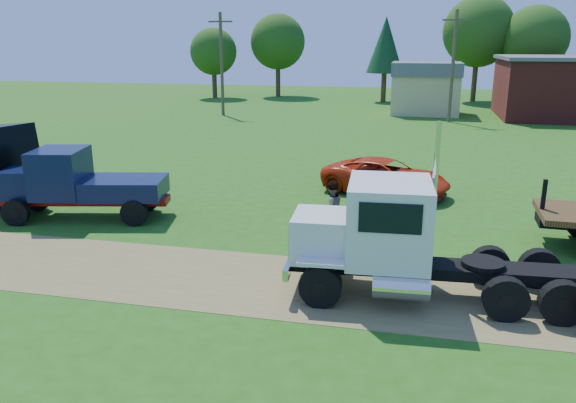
# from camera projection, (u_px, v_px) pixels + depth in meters

# --- Properties ---
(ground) EXTENTS (140.00, 140.00, 0.00)m
(ground) POSITION_uv_depth(u_px,v_px,m) (287.00, 285.00, 15.77)
(ground) COLOR #245312
(ground) RESTS_ON ground
(dirt_track) EXTENTS (120.00, 4.20, 0.01)m
(dirt_track) POSITION_uv_depth(u_px,v_px,m) (287.00, 285.00, 15.77)
(dirt_track) COLOR brown
(dirt_track) RESTS_ON ground
(white_semi_tractor) EXTENTS (7.76, 3.01, 4.63)m
(white_semi_tractor) POSITION_uv_depth(u_px,v_px,m) (391.00, 239.00, 14.79)
(white_semi_tractor) COLOR black
(white_semi_tractor) RESTS_ON ground
(navy_truck) EXTENTS (6.31, 3.33, 2.69)m
(navy_truck) POSITION_uv_depth(u_px,v_px,m) (76.00, 183.00, 21.36)
(navy_truck) COLOR maroon
(navy_truck) RESTS_ON ground
(orange_pickup) EXTENTS (6.15, 4.28, 1.56)m
(orange_pickup) POSITION_uv_depth(u_px,v_px,m) (386.00, 177.00, 24.88)
(orange_pickup) COLOR red
(orange_pickup) RESTS_ON ground
(spectator_b) EXTENTS (1.18, 1.15, 1.91)m
(spectator_b) POSITION_uv_depth(u_px,v_px,m) (331.00, 208.00, 19.64)
(spectator_b) COLOR #999999
(spectator_b) RESTS_ON ground
(tan_shed) EXTENTS (6.20, 5.40, 4.70)m
(tan_shed) POSITION_uv_depth(u_px,v_px,m) (425.00, 87.00, 51.74)
(tan_shed) COLOR tan
(tan_shed) RESTS_ON ground
(utility_poles) EXTENTS (42.20, 0.28, 9.00)m
(utility_poles) POSITION_uv_depth(u_px,v_px,m) (453.00, 64.00, 46.00)
(utility_poles) COLOR #473928
(utility_poles) RESTS_ON ground
(tree_row) EXTENTS (54.72, 11.67, 11.37)m
(tree_row) POSITION_uv_depth(u_px,v_px,m) (445.00, 40.00, 60.94)
(tree_row) COLOR #392A17
(tree_row) RESTS_ON ground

